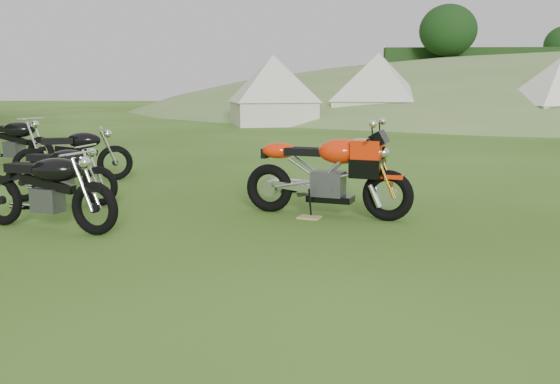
# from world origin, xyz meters

# --- Properties ---
(ground) EXTENTS (120.00, 120.00, 0.00)m
(ground) POSITION_xyz_m (0.00, 0.00, 0.00)
(ground) COLOR #2D5111
(ground) RESTS_ON ground
(sport_motorcycle) EXTENTS (2.18, 1.20, 1.27)m
(sport_motorcycle) POSITION_xyz_m (0.43, 1.96, 0.64)
(sport_motorcycle) COLOR red
(sport_motorcycle) RESTS_ON ground
(plywood_board) EXTENTS (0.33, 0.30, 0.02)m
(plywood_board) POSITION_xyz_m (0.21, 1.81, 0.01)
(plywood_board) COLOR tan
(plywood_board) RESTS_ON ground
(vintage_moto_a) EXTENTS (1.79, 0.76, 0.92)m
(vintage_moto_a) POSITION_xyz_m (-3.33, 2.66, 0.46)
(vintage_moto_a) COLOR black
(vintage_moto_a) RESTS_ON ground
(vintage_moto_b) EXTENTS (1.95, 1.05, 1.00)m
(vintage_moto_b) POSITION_xyz_m (-2.85, 1.04, 0.50)
(vintage_moto_b) COLOR black
(vintage_moto_b) RESTS_ON ground
(vintage_moto_c) EXTENTS (1.96, 1.15, 1.02)m
(vintage_moto_c) POSITION_xyz_m (-3.84, 4.62, 0.51)
(vintage_moto_c) COLOR black
(vintage_moto_c) RESTS_ON ground
(vintage_moto_d) EXTENTS (2.14, 1.32, 1.12)m
(vintage_moto_d) POSITION_xyz_m (-5.68, 6.29, 0.56)
(vintage_moto_d) COLOR black
(vintage_moto_d) RESTS_ON ground
(tent_left) EXTENTS (3.89, 3.89, 2.80)m
(tent_left) POSITION_xyz_m (-1.12, 20.51, 1.40)
(tent_left) COLOR silver
(tent_left) RESTS_ON ground
(tent_mid) EXTENTS (4.13, 4.13, 2.87)m
(tent_mid) POSITION_xyz_m (3.38, 21.30, 1.43)
(tent_mid) COLOR silver
(tent_mid) RESTS_ON ground
(tent_right) EXTENTS (3.63, 3.63, 2.70)m
(tent_right) POSITION_xyz_m (9.87, 18.23, 1.35)
(tent_right) COLOR white
(tent_right) RESTS_ON ground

